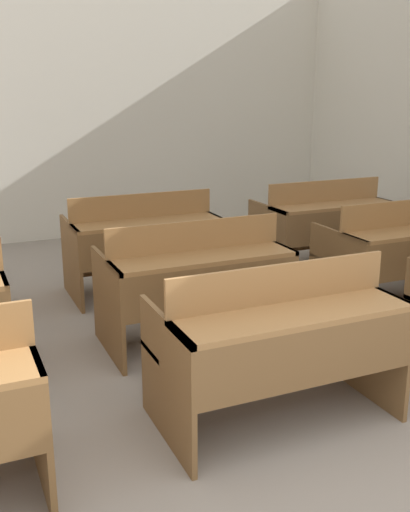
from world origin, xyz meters
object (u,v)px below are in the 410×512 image
object	(u,v)px
bench_second_center	(195,280)
bench_third_right	(324,223)
bench_second_right	(402,251)
bench_front_center	(278,340)
bench_third_center	(143,241)

from	to	relation	value
bench_second_center	bench_third_right	size ratio (longest dim) A/B	1.00
bench_second_center	bench_second_right	size ratio (longest dim) A/B	1.00
bench_front_center	bench_second_right	world-z (taller)	same
bench_front_center	bench_third_right	distance (m)	2.94
bench_front_center	bench_second_right	bearing A→B (deg)	31.95
bench_front_center	bench_second_center	distance (m)	1.12
bench_front_center	bench_third_center	xyz separation A→B (m)	(0.01, 2.29, 0.00)
bench_second_right	bench_third_center	size ratio (longest dim) A/B	1.00
bench_third_right	bench_front_center	bearing A→B (deg)	-129.12
bench_third_center	bench_third_right	size ratio (longest dim) A/B	1.00
bench_front_center	bench_third_right	size ratio (longest dim) A/B	1.00
bench_second_right	bench_third_right	world-z (taller)	same
bench_second_right	bench_second_center	bearing A→B (deg)	-179.28
bench_third_right	bench_third_center	bearing A→B (deg)	179.83
bench_second_right	bench_third_right	distance (m)	1.14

